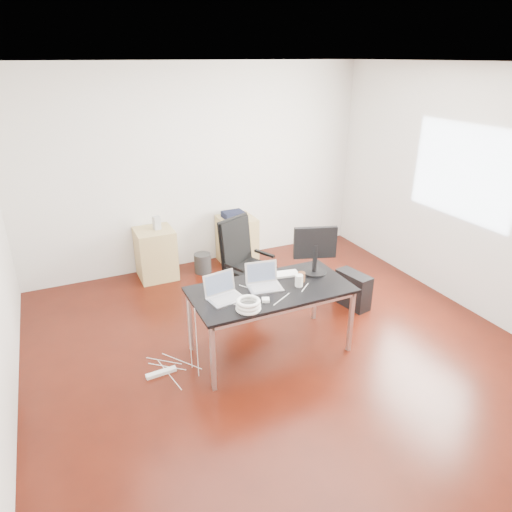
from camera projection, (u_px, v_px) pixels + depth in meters
name	position (u px, v px, depth m)	size (l,w,h in m)	color
room_shell	(284.00, 223.00, 4.30)	(5.00, 5.00, 5.00)	black
desk	(271.00, 293.00, 4.55)	(1.60, 0.80, 0.73)	black
office_chair	(244.00, 259.00, 5.48)	(0.63, 0.65, 1.08)	black
filing_cabinet_left	(156.00, 254.00, 6.28)	(0.50, 0.50, 0.70)	#A28951
filing_cabinet_right	(237.00, 240.00, 6.74)	(0.50, 0.50, 0.70)	#A28951
pc_tower	(353.00, 290.00, 5.59)	(0.20, 0.45, 0.44)	black
wastebasket	(203.00, 263.00, 6.50)	(0.24, 0.24, 0.28)	black
power_strip	(161.00, 373.00, 4.44)	(0.30, 0.06, 0.04)	white
laptop_left	(224.00, 293.00, 4.33)	(0.37, 0.30, 0.23)	silver
laptop_right	(264.00, 282.00, 4.54)	(0.36, 0.30, 0.23)	silver
monitor	(315.00, 248.00, 4.75)	(0.44, 0.26, 0.51)	black
keyboard	(278.00, 275.00, 4.78)	(0.44, 0.14, 0.02)	white
cup_white	(299.00, 281.00, 4.55)	(0.08, 0.08, 0.12)	white
cup_brown	(301.00, 277.00, 4.65)	(0.08, 0.08, 0.10)	brown
cable_coil	(248.00, 305.00, 4.12)	(0.24, 0.24, 0.11)	white
power_adapter	(266.00, 300.00, 4.29)	(0.07, 0.07, 0.03)	white
speaker	(157.00, 223.00, 6.12)	(0.09, 0.08, 0.18)	#9E9E9E
navy_garment	(233.00, 215.00, 6.58)	(0.30, 0.24, 0.09)	black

